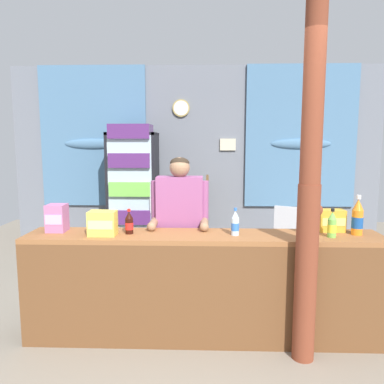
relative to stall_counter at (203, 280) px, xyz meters
The scene contains 16 objects.
ground_plane 1.10m from the stall_counter, 98.12° to the left, with size 8.04×8.04×0.00m, color gray.
back_wall_curtained 2.99m from the stall_counter, 92.62° to the left, with size 5.67×0.22×2.85m.
stall_counter is the anchor object (origin of this frame).
timber_post 1.12m from the stall_counter, 14.72° to the right, with size 0.19×0.17×2.77m.
drink_fridge 2.62m from the stall_counter, 113.61° to the left, with size 0.69×0.61×1.95m.
bottle_shelf_rack 2.48m from the stall_counter, 93.93° to the left, with size 0.48×0.28×1.21m.
plastic_lawn_chair 2.31m from the stall_counter, 59.04° to the left, with size 0.58×0.58×0.86m.
shopkeeper 0.67m from the stall_counter, 115.66° to the left, with size 0.54×0.42×1.56m.
soda_bottle_orange_soda 1.40m from the stall_counter, ahead, with size 0.09×0.09×0.34m.
soda_bottle_water 0.54m from the stall_counter, 16.39° to the left, with size 0.07×0.07×0.23m.
soda_bottle_iced_tea 1.00m from the stall_counter, 10.83° to the left, with size 0.07×0.07×0.24m.
soda_bottle_lime_soda 1.16m from the stall_counter, ahead, with size 0.07×0.07×0.24m.
soda_bottle_cola 0.79m from the stall_counter, behind, with size 0.07×0.07×0.21m.
snack_box_choco_powder 1.24m from the stall_counter, 12.39° to the left, with size 0.22×0.13×0.19m.
snack_box_wafer 1.38m from the stall_counter, behind, with size 0.16×0.16×0.24m.
snack_box_instant_noodle 0.97m from the stall_counter, behind, with size 0.23×0.15×0.21m.
Camera 1 is at (0.14, -2.70, 1.70)m, focal length 34.93 mm.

